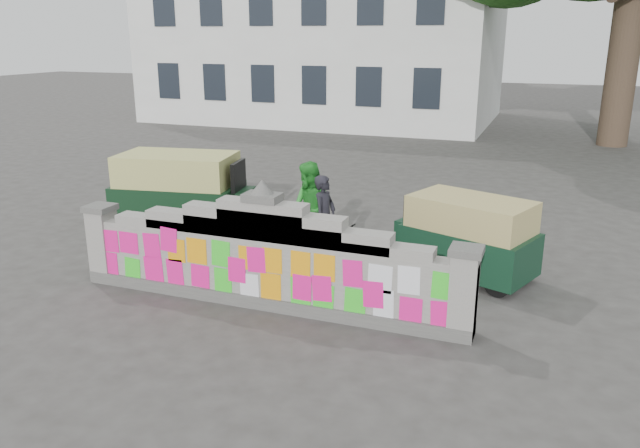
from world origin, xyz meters
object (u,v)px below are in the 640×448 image
(cyclist_rider, at_px, (324,231))
(pedestrian, at_px, (309,210))
(rickshaw_left, at_px, (182,191))
(rickshaw_right, at_px, (466,236))
(cyclist_bike, at_px, (324,248))

(cyclist_rider, distance_m, pedestrian, 0.85)
(rickshaw_left, bearing_deg, pedestrian, -19.89)
(rickshaw_right, bearing_deg, cyclist_rider, 37.15)
(cyclist_rider, xyz_separation_m, rickshaw_left, (-3.67, 1.20, 0.12))
(cyclist_rider, height_order, pedestrian, pedestrian)
(rickshaw_right, bearing_deg, rickshaw_left, 15.78)
(rickshaw_left, relative_size, rickshaw_right, 1.19)
(pedestrian, distance_m, rickshaw_right, 2.90)
(pedestrian, relative_size, rickshaw_left, 0.59)
(cyclist_bike, distance_m, pedestrian, 0.96)
(cyclist_rider, bearing_deg, rickshaw_left, 78.78)
(rickshaw_right, bearing_deg, pedestrian, 21.85)
(pedestrian, distance_m, rickshaw_left, 3.18)
(cyclist_rider, height_order, rickshaw_right, cyclist_rider)
(cyclist_bike, xyz_separation_m, pedestrian, (-0.54, 0.63, 0.47))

